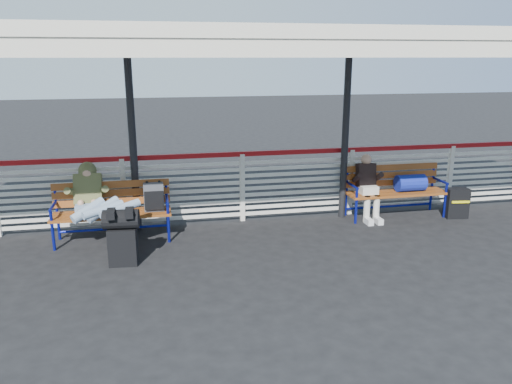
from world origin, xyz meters
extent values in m
plane|color=black|center=(0.00, 0.00, 0.00)|extent=(60.00, 60.00, 0.00)
cube|color=silver|center=(0.00, 1.90, 0.60)|extent=(12.00, 0.04, 1.04)
cube|color=maroon|center=(0.00, 1.90, 1.20)|extent=(12.00, 0.06, 0.08)
cube|color=silver|center=(0.00, 0.90, 3.08)|extent=(12.60, 3.60, 0.16)
cube|color=silver|center=(0.00, -0.85, 2.95)|extent=(12.60, 0.06, 0.30)
cylinder|color=black|center=(-1.80, 1.75, 1.50)|extent=(0.12, 0.12, 3.00)
cylinder|color=black|center=(1.80, 1.75, 1.50)|extent=(0.12, 0.12, 3.00)
cube|color=black|center=(-1.96, 0.33, 0.26)|extent=(0.40, 0.26, 0.53)
cylinder|color=black|center=(-1.96, 0.33, 0.66)|extent=(0.50, 0.31, 0.27)
cube|color=brown|center=(-2.16, 1.28, 0.45)|extent=(1.80, 0.50, 0.04)
cube|color=brown|center=(-2.16, 1.54, 0.72)|extent=(1.80, 0.10, 0.40)
cylinder|color=#0D1694|center=(-3.01, 1.08, 0.23)|extent=(0.04, 0.04, 0.45)
cylinder|color=#0D1694|center=(-1.31, 1.08, 0.23)|extent=(0.04, 0.04, 0.45)
cylinder|color=#0D1694|center=(-3.01, 1.55, 0.45)|extent=(0.04, 0.04, 0.90)
cylinder|color=#0D1694|center=(-1.31, 1.55, 0.45)|extent=(0.04, 0.04, 0.90)
cube|color=#4D4F55|center=(-1.51, 1.30, 0.69)|extent=(0.31, 0.19, 0.43)
cube|color=brown|center=(2.75, 1.54, 0.45)|extent=(1.80, 0.50, 0.04)
cube|color=brown|center=(2.75, 1.80, 0.72)|extent=(1.80, 0.10, 0.40)
cylinder|color=#0D1694|center=(1.90, 1.34, 0.23)|extent=(0.04, 0.04, 0.45)
cylinder|color=#0D1694|center=(3.60, 1.34, 0.23)|extent=(0.04, 0.04, 0.45)
cylinder|color=#0D1694|center=(1.90, 1.81, 0.45)|extent=(0.04, 0.04, 0.90)
cylinder|color=#0D1694|center=(3.60, 1.81, 0.45)|extent=(0.04, 0.04, 0.90)
cylinder|color=#0F108D|center=(3.00, 1.54, 0.62)|extent=(0.52, 0.30, 0.30)
cube|color=#90A9C3|center=(-2.51, 1.33, 0.54)|extent=(0.36, 0.26, 0.18)
cube|color=brown|center=(-2.51, 1.53, 0.80)|extent=(0.42, 0.38, 0.53)
sphere|color=brown|center=(-2.51, 1.63, 1.08)|extent=(0.28, 0.28, 0.28)
sphere|color=tan|center=(-2.51, 1.59, 1.07)|extent=(0.21, 0.21, 0.21)
cube|color=black|center=(-2.08, 0.27, 0.77)|extent=(0.11, 0.27, 0.10)
cube|color=black|center=(-1.84, 0.27, 0.77)|extent=(0.11, 0.27, 0.10)
cube|color=beige|center=(2.20, 1.55, 0.53)|extent=(0.30, 0.24, 0.16)
cube|color=black|center=(2.20, 1.69, 0.78)|extent=(0.32, 0.23, 0.42)
sphere|color=tan|center=(2.20, 1.71, 1.05)|extent=(0.19, 0.19, 0.19)
cylinder|color=beige|center=(2.11, 1.37, 0.24)|extent=(0.11, 0.11, 0.46)
cylinder|color=beige|center=(2.29, 1.37, 0.24)|extent=(0.11, 0.11, 0.46)
cube|color=silver|center=(2.11, 1.27, 0.05)|extent=(0.10, 0.24, 0.10)
cube|color=silver|center=(2.29, 1.27, 0.05)|extent=(0.10, 0.24, 0.10)
cube|color=black|center=(3.80, 1.29, 0.27)|extent=(0.41, 0.26, 0.54)
cube|color=yellow|center=(3.80, 1.18, 0.32)|extent=(0.32, 0.06, 0.04)
camera|label=1|loc=(-1.46, -6.38, 2.81)|focal=35.00mm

